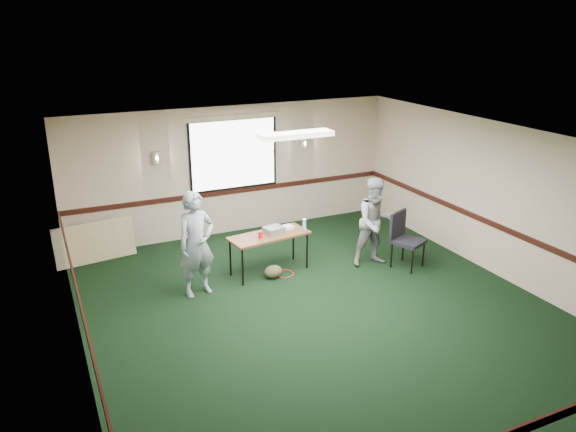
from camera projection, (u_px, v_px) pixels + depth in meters
name	position (u px, v px, depth m)	size (l,w,h in m)	color
ground	(323.00, 313.00, 8.76)	(8.00, 8.00, 0.00)	black
room_shell	(269.00, 182.00, 10.05)	(8.00, 8.02, 8.00)	tan
folding_table	(269.00, 237.00, 9.99)	(1.51, 0.76, 0.72)	#502716
projector	(274.00, 230.00, 10.03)	(0.33, 0.28, 0.11)	gray
game_console	(287.00, 227.00, 10.24)	(0.22, 0.18, 0.05)	white
red_cup	(260.00, 235.00, 9.80)	(0.08, 0.08, 0.12)	red
water_bottle	(304.00, 225.00, 10.12)	(0.07, 0.07, 0.22)	#8BB5E4
duffel_bag	(273.00, 272.00, 9.93)	(0.33, 0.25, 0.23)	#4B492B
cable_coil	(284.00, 274.00, 10.10)	(0.35, 0.35, 0.02)	red
folded_table	(95.00, 242.00, 10.54)	(1.48, 0.06, 0.76)	tan
conference_chair	(404.00, 235.00, 10.27)	(0.68, 0.69, 1.03)	black
person_left	(197.00, 244.00, 9.12)	(0.65, 0.43, 1.78)	teal
person_right	(376.00, 222.00, 10.26)	(0.81, 0.63, 1.66)	#6F7DAC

